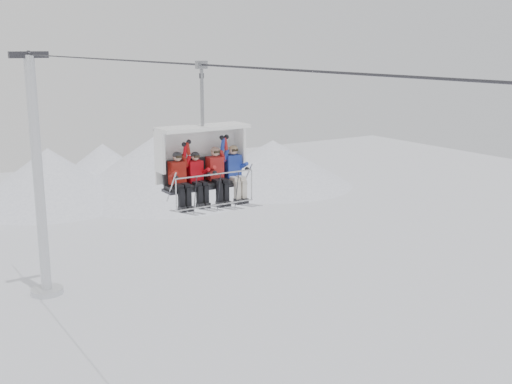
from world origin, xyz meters
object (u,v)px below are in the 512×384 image
skier_far_left (179,178)px  skier_center_left (197,176)px  lift_tower_right (40,195)px  chairlift_carrier (201,156)px  skier_far_right (235,170)px  skier_center_right (217,173)px

skier_far_left → skier_center_left: bearing=-0.6°
lift_tower_right → skier_far_left: lift_tower_right is taller
chairlift_carrier → skier_far_left: 1.04m
skier_far_right → lift_tower_right: bearing=92.8°
chairlift_carrier → skier_far_right: chairlift_carrier is taller
skier_center_right → skier_center_left: bearing=-179.2°
skier_center_right → skier_far_right: size_ratio=1.00×
skier_center_right → skier_far_left: bearing=-179.8°
lift_tower_right → skier_center_right: 19.88m
skier_center_left → skier_center_right: size_ratio=0.95×
chairlift_carrier → skier_center_right: size_ratio=2.25×
skier_center_left → skier_far_right: bearing=0.4°
skier_center_left → skier_far_right: 1.24m
skier_far_left → skier_far_right: skier_far_right is taller
skier_far_left → skier_center_left: (0.55, -0.01, -0.02)m
lift_tower_right → skier_far_left: (-0.86, -19.38, 4.46)m
skier_center_left → skier_far_right: size_ratio=0.96×
skier_far_left → skier_center_left: size_ratio=1.02×
lift_tower_right → skier_far_right: bearing=-87.2°
skier_center_right → lift_tower_right: bearing=91.0°
lift_tower_right → skier_center_left: (-0.30, -19.38, 4.44)m
skier_far_left → skier_far_right: bearing=0.1°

